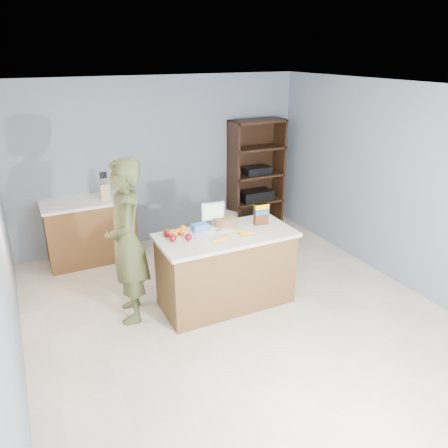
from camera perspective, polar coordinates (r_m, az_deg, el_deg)
name	(u,v)px	position (r m, az deg, el deg)	size (l,w,h in m)	color
floor	(237,315)	(5.12, 1.76, -11.78)	(4.50, 5.00, 0.02)	beige
walls	(239,176)	(4.42, 2.01, 6.33)	(4.52, 5.02, 2.51)	slate
counter_peninsula	(226,272)	(5.14, 0.25, -6.25)	(1.56, 0.76, 0.90)	brown
back_cabinet	(91,230)	(6.47, -17.01, -0.77)	(1.24, 0.62, 0.90)	brown
shelving_unit	(255,176)	(7.34, 4.02, 6.23)	(0.90, 0.40, 1.80)	black
person	(127,242)	(4.79, -12.59, -2.33)	(0.67, 0.44, 1.83)	#3E4524
knife_block	(105,191)	(6.25, -15.30, 4.17)	(0.12, 0.10, 0.31)	tan
envelopes	(219,230)	(5.01, -0.64, -0.84)	(0.36, 0.21, 0.00)	white
bananas	(234,236)	(4.82, 1.26, -1.54)	(0.55, 0.19, 0.04)	yellow
apples	(176,236)	(4.79, -6.26, -1.58)	(0.25, 0.28, 0.08)	maroon
oranges	(174,232)	(4.91, -6.50, -1.06)	(0.30, 0.20, 0.07)	orange
blue_carton	(200,227)	(5.00, -3.17, -0.44)	(0.18, 0.12, 0.08)	blue
salad_bowl	(225,220)	(5.15, 0.15, 0.49)	(0.30, 0.30, 0.13)	#267219
tv	(213,212)	(5.12, -1.46, 1.57)	(0.28, 0.12, 0.28)	silver
cereal_box	(261,213)	(5.15, 4.88, 1.48)	(0.18, 0.08, 0.26)	#592B14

